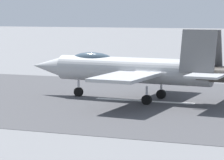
# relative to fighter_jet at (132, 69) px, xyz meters

# --- Properties ---
(ground_plane) EXTENTS (400.00, 400.00, 0.00)m
(ground_plane) POSITION_rel_fighter_jet_xyz_m (-1.90, 0.14, -2.47)
(ground_plane) COLOR slate
(runway_strip) EXTENTS (240.00, 26.00, 0.02)m
(runway_strip) POSITION_rel_fighter_jet_xyz_m (-1.92, 0.14, -2.46)
(runway_strip) COLOR #454548
(runway_strip) RESTS_ON ground
(fighter_jet) EXTENTS (17.25, 13.83, 5.67)m
(fighter_jet) POSITION_rel_fighter_jet_xyz_m (0.00, 0.00, 0.00)
(fighter_jet) COLOR #A5A7AA
(fighter_jet) RESTS_ON ground
(marker_cone_mid) EXTENTS (0.44, 0.44, 0.55)m
(marker_cone_mid) POSITION_rel_fighter_jet_xyz_m (3.61, -11.60, -2.20)
(marker_cone_mid) COLOR orange
(marker_cone_mid) RESTS_ON ground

